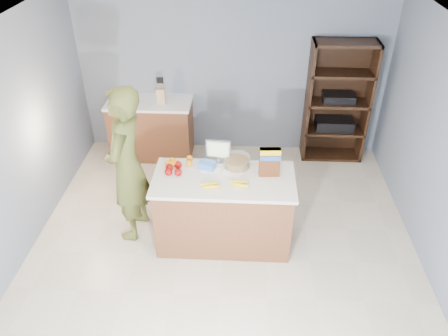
{
  "coord_description": "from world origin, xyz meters",
  "views": [
    {
      "loc": [
        0.21,
        -3.58,
        3.64
      ],
      "look_at": [
        0.0,
        0.35,
        1.0
      ],
      "focal_mm": 35.0,
      "sensor_mm": 36.0,
      "label": 1
    }
  ],
  "objects_px": {
    "counter_peninsula": "(224,213)",
    "tv": "(218,150)",
    "shelving_unit": "(337,103)",
    "cereal_box": "(270,160)",
    "person": "(127,166)"
  },
  "relations": [
    {
      "from": "counter_peninsula",
      "to": "tv",
      "type": "xyz_separation_m",
      "value": [
        -0.08,
        0.32,
        0.64
      ]
    },
    {
      "from": "shelving_unit",
      "to": "person",
      "type": "distance_m",
      "value": 3.27
    },
    {
      "from": "shelving_unit",
      "to": "cereal_box",
      "type": "relative_size",
      "value": 5.34
    },
    {
      "from": "person",
      "to": "counter_peninsula",
      "type": "bearing_deg",
      "value": 89.27
    },
    {
      "from": "tv",
      "to": "person",
      "type": "bearing_deg",
      "value": -168.72
    },
    {
      "from": "person",
      "to": "cereal_box",
      "type": "distance_m",
      "value": 1.59
    },
    {
      "from": "shelving_unit",
      "to": "person",
      "type": "height_order",
      "value": "person"
    },
    {
      "from": "person",
      "to": "shelving_unit",
      "type": "bearing_deg",
      "value": 131.82
    },
    {
      "from": "shelving_unit",
      "to": "counter_peninsula",
      "type": "bearing_deg",
      "value": -127.11
    },
    {
      "from": "shelving_unit",
      "to": "cereal_box",
      "type": "xyz_separation_m",
      "value": [
        -1.06,
        -1.96,
        0.23
      ]
    },
    {
      "from": "shelving_unit",
      "to": "person",
      "type": "xyz_separation_m",
      "value": [
        -2.64,
        -1.93,
        0.08
      ]
    },
    {
      "from": "counter_peninsula",
      "to": "shelving_unit",
      "type": "relative_size",
      "value": 0.87
    },
    {
      "from": "counter_peninsula",
      "to": "cereal_box",
      "type": "bearing_deg",
      "value": 9.96
    },
    {
      "from": "tv",
      "to": "counter_peninsula",
      "type": "bearing_deg",
      "value": -76.24
    },
    {
      "from": "tv",
      "to": "cereal_box",
      "type": "bearing_deg",
      "value": -22.66
    }
  ]
}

